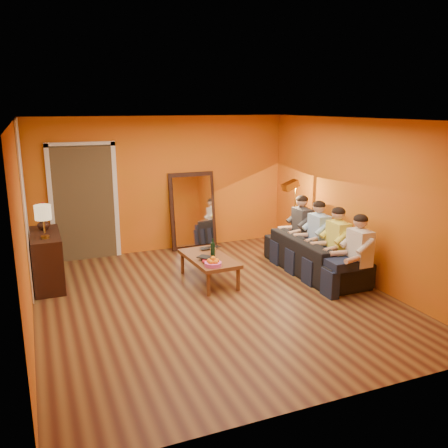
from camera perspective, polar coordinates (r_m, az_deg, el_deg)
name	(u,v)px	position (r m, az deg, el deg)	size (l,w,h in m)	color
room_shell	(205,209)	(7.03, -2.24, 1.87)	(5.00, 5.50, 2.60)	brown
white_accent	(25,204)	(7.98, -22.87, 2.24)	(0.02, 1.90, 2.58)	white
doorway_recess	(84,202)	(9.12, -16.54, 2.52)	(1.06, 0.30, 2.10)	#3F2D19
door_jamb_left	(51,206)	(8.97, -20.07, 2.06)	(0.08, 0.06, 2.20)	white
door_jamb_right	(116,201)	(9.08, -12.88, 2.70)	(0.08, 0.06, 2.20)	white
door_header	(80,144)	(8.86, -16.94, 9.17)	(1.22, 0.06, 0.08)	white
mirror_frame	(193,211)	(9.40, -3.79, 1.61)	(0.92, 0.06, 1.52)	black
mirror_glass	(193,211)	(9.37, -3.71, 1.56)	(0.78, 0.02, 1.36)	white
sideboard	(47,259)	(7.99, -20.52, -4.02)	(0.44, 1.18, 0.85)	black
table_lamp	(44,222)	(7.53, -20.87, 0.25)	(0.24, 0.24, 0.51)	beige
sofa	(315,255)	(8.23, 10.84, -3.66)	(0.84, 2.15, 0.63)	black
coffee_table	(209,269)	(7.71, -1.83, -5.45)	(0.62, 1.22, 0.42)	brown
floor_lamp	(295,220)	(8.87, 8.51, 0.46)	(0.30, 0.24, 1.44)	#B08833
dog	(331,267)	(7.70, 12.73, -5.07)	(0.33, 0.52, 0.61)	#916641
person_far_left	(359,254)	(7.44, 15.97, -3.47)	(0.70, 0.44, 1.22)	beige
person_mid_left	(338,244)	(7.86, 13.52, -2.38)	(0.70, 0.44, 1.22)	#E3E04B
person_mid_right	(319,236)	(8.29, 11.32, -1.40)	(0.70, 0.44, 1.22)	#9BC5F1
person_far_right	(302,228)	(8.74, 9.35, -0.52)	(0.70, 0.44, 1.22)	#2F2E33
fruit_bowl	(213,261)	(7.18, -1.33, -4.48)	(0.26, 0.26, 0.16)	#EF54AC
wine_bottle	(213,248)	(7.56, -1.36, -2.91)	(0.07, 0.07, 0.31)	black
tumbler	(213,251)	(7.77, -1.32, -3.27)	(0.10, 0.10, 0.10)	#B27F3F
laptop	(212,249)	(8.01, -1.51, -3.00)	(0.36, 0.23, 0.03)	black
book_lower	(202,261)	(7.40, -2.61, -4.48)	(0.19, 0.25, 0.02)	black
book_mid	(203,260)	(7.40, -2.56, -4.29)	(0.18, 0.25, 0.02)	#B11421
book_upper	(203,259)	(7.38, -2.58, -4.20)	(0.18, 0.24, 0.02)	black
vase	(43,224)	(8.10, -20.91, 0.03)	(0.19, 0.19, 0.20)	black
flowers	(42,209)	(8.05, -21.06, 1.73)	(0.17, 0.17, 0.45)	#B11421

